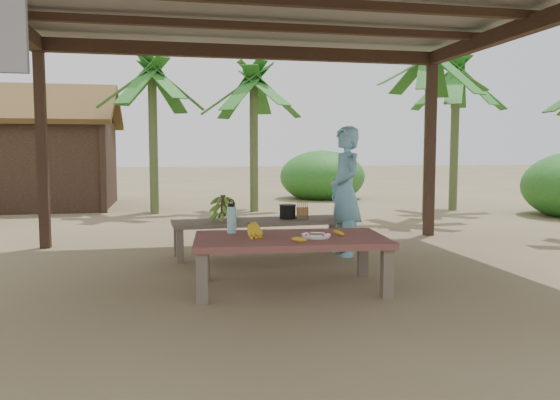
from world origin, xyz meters
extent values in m
plane|color=brown|center=(0.00, 0.00, 0.00)|extent=(80.00, 80.00, 0.00)
cube|color=black|center=(-2.80, 2.30, 1.35)|extent=(0.13, 0.13, 2.70)
cube|color=black|center=(2.80, 2.30, 1.35)|extent=(0.13, 0.13, 2.70)
cube|color=black|center=(0.00, 2.30, 2.70)|extent=(5.80, 0.14, 0.18)
cube|color=black|center=(2.80, 0.00, 2.70)|extent=(0.14, 4.80, 0.18)
cube|color=brown|center=(-0.88, -0.84, 0.22)|extent=(0.11, 0.11, 0.44)
cube|color=brown|center=(0.75, -0.98, 0.22)|extent=(0.11, 0.11, 0.44)
cube|color=brown|center=(-0.81, 0.00, 0.22)|extent=(0.11, 0.11, 0.44)
cube|color=brown|center=(0.82, -0.15, 0.22)|extent=(0.11, 0.11, 0.44)
cube|color=maroon|center=(-0.03, -0.49, 0.47)|extent=(1.88, 1.16, 0.06)
cube|color=brown|center=(-1.04, 0.91, 0.20)|extent=(0.08, 0.08, 0.40)
cube|color=brown|center=(1.02, 1.03, 0.20)|extent=(0.08, 0.08, 0.40)
cube|color=brown|center=(-1.06, 1.37, 0.20)|extent=(0.08, 0.08, 0.40)
cube|color=brown|center=(0.99, 1.49, 0.20)|extent=(0.08, 0.08, 0.40)
cube|color=brown|center=(-0.02, 1.20, 0.42)|extent=(2.23, 0.73, 0.05)
cylinder|color=white|center=(0.19, -0.61, 0.51)|extent=(0.25, 0.25, 0.01)
cylinder|color=white|center=(0.19, -0.61, 0.52)|extent=(0.27, 0.27, 0.02)
cube|color=brown|center=(0.19, -0.61, 0.53)|extent=(0.16, 0.13, 0.02)
ellipsoid|color=yellow|center=(-0.02, -0.80, 0.52)|extent=(0.15, 0.05, 0.04)
ellipsoid|color=yellow|center=(0.45, -0.50, 0.52)|extent=(0.09, 0.16, 0.04)
cylinder|color=#40BCC8|center=(-0.55, -0.16, 0.63)|extent=(0.09, 0.09, 0.26)
cylinder|color=black|center=(-0.55, -0.16, 0.78)|extent=(0.07, 0.07, 0.03)
torus|color=black|center=(-0.55, -0.16, 0.81)|extent=(0.06, 0.01, 0.06)
cylinder|color=black|center=(0.32, 1.24, 0.54)|extent=(0.20, 0.20, 0.17)
imported|color=#7EC9EE|center=(1.00, 0.99, 0.81)|extent=(0.42, 0.61, 1.61)
cube|color=black|center=(-4.50, 8.00, 1.00)|extent=(4.00, 3.00, 2.00)
cube|color=brown|center=(-4.50, 7.15, 2.35)|extent=(4.40, 1.73, 1.00)
cube|color=brown|center=(-4.50, 8.85, 2.35)|extent=(4.40, 1.73, 1.00)
cylinder|color=#596638|center=(3.68, 4.11, 1.56)|extent=(0.18, 0.18, 3.13)
cylinder|color=#596638|center=(0.66, 6.19, 1.44)|extent=(0.18, 0.18, 2.87)
cylinder|color=#596638|center=(-1.45, 6.15, 1.49)|extent=(0.18, 0.18, 2.99)
cylinder|color=#596638|center=(5.01, 5.52, 1.53)|extent=(0.18, 0.18, 3.05)
camera|label=1|loc=(-1.15, -5.48, 1.31)|focal=35.00mm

